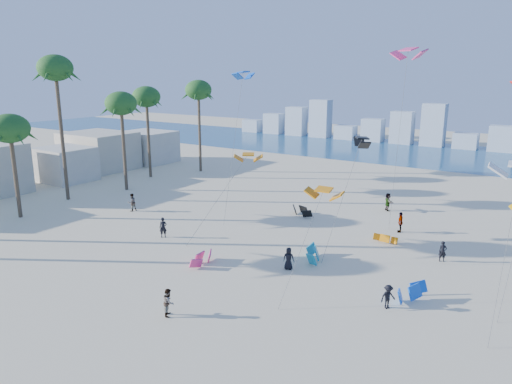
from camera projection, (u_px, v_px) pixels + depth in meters
The scene contains 10 objects.
ground at pixel (73, 308), 29.36m from camera, with size 220.00×220.00×0.00m, color beige.
ocean at pixel (410, 152), 87.47m from camera, with size 220.00×220.00×0.00m, color navy.
kitesurfer_near at pixel (163, 227), 41.82m from camera, with size 0.66×0.43×1.81m, color black.
kitesurfer_mid at pixel (169, 302), 28.30m from camera, with size 0.83×0.64×1.70m, color gray.
kitesurfers_far at pixel (322, 223), 43.16m from camera, with size 31.34×22.56×1.91m.
grounded_kites at pixel (349, 250), 37.72m from camera, with size 23.89×19.52×0.97m.
flying_kites at pixel (411, 113), 36.30m from camera, with size 29.48×23.73×16.99m.
palm_row at pixel (68, 99), 51.22m from camera, with size 8.41×44.80×16.15m.
beachfront_buildings at pixel (49, 161), 63.63m from camera, with size 11.50×43.00×6.00m.
distant_skyline at pixel (420, 130), 95.43m from camera, with size 85.00×3.00×8.40m.
Camera 1 is at (24.28, -15.94, 14.14)m, focal length 33.21 mm.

